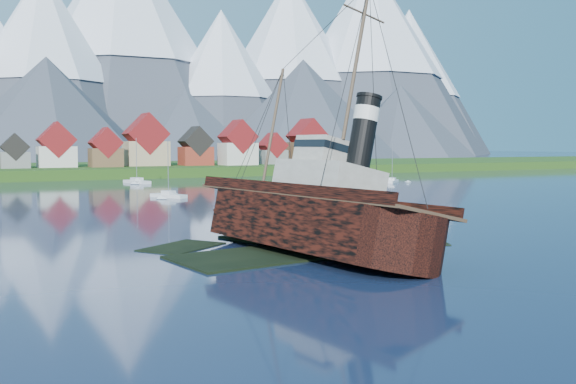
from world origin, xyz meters
name	(u,v)px	position (x,y,z in m)	size (l,w,h in m)	color
ground	(292,249)	(0.00, 0.00, 0.00)	(1400.00, 1400.00, 0.00)	#16223D
shoal	(298,248)	(1.78, 2.15, -0.35)	(31.71, 21.24, 1.14)	black
shore_bank	(57,175)	(0.00, 170.00, 0.00)	(600.00, 80.00, 3.20)	#1C4614
seawall	(75,180)	(0.00, 132.00, 0.00)	(600.00, 2.50, 2.00)	#3F3D38
tugboat_wreck	(296,215)	(0.23, -0.37, 3.31)	(7.75, 33.39, 26.46)	black
sailboat_d	(392,182)	(72.38, 83.29, 0.25)	(7.16, 6.78, 10.78)	silver
sailboat_e	(137,182)	(12.12, 110.90, 0.27)	(5.00, 10.82, 12.18)	silver
sailboat_f	(169,196)	(6.56, 63.50, 0.25)	(5.49, 7.94, 11.04)	silver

